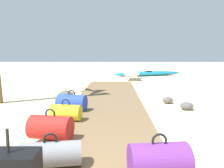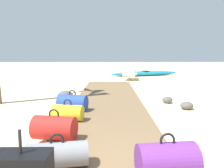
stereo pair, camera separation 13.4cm
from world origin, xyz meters
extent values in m
plane|color=beige|center=(0.00, 3.82, 0.00)|extent=(60.00, 60.00, 0.00)
cube|color=brown|center=(0.00, 4.77, 0.04)|extent=(1.79, 9.55, 0.08)
cylinder|color=red|center=(-0.79, 2.44, 0.26)|extent=(0.69, 0.47, 0.36)
torus|color=black|center=(-0.79, 2.44, 0.47)|extent=(0.17, 0.05, 0.16)
cylinder|color=#2847B7|center=(-0.80, 4.24, 0.26)|extent=(0.71, 0.50, 0.36)
torus|color=black|center=(-0.80, 4.24, 0.47)|extent=(0.17, 0.06, 0.16)
cylinder|color=#6B2D84|center=(0.64, 1.33, 0.27)|extent=(0.65, 0.46, 0.39)
torus|color=black|center=(0.64, 1.33, 0.50)|extent=(0.17, 0.04, 0.16)
cylinder|color=gold|center=(-0.77, 3.45, 0.23)|extent=(0.62, 0.40, 0.31)
torus|color=black|center=(-0.77, 3.45, 0.42)|extent=(0.17, 0.05, 0.16)
cylinder|color=slate|center=(-0.55, 1.58, 0.23)|extent=(0.74, 0.40, 0.29)
torus|color=black|center=(-0.55, 1.58, 0.40)|extent=(0.17, 0.05, 0.16)
cylinder|color=black|center=(-0.61, 0.70, 0.74)|extent=(0.02, 0.02, 0.18)
cube|color=white|center=(1.11, 11.02, 0.26)|extent=(0.89, 1.50, 0.08)
cube|color=white|center=(0.98, 10.44, 0.54)|extent=(0.69, 0.59, 0.51)
cylinder|color=silver|center=(0.99, 11.62, 0.11)|extent=(0.04, 0.04, 0.22)
cylinder|color=silver|center=(1.46, 11.52, 0.11)|extent=(0.04, 0.04, 0.22)
cylinder|color=silver|center=(0.75, 10.53, 0.11)|extent=(0.04, 0.04, 0.22)
cylinder|color=silver|center=(1.22, 10.43, 0.11)|extent=(0.04, 0.04, 0.22)
ellipsoid|color=teal|center=(2.18, 12.98, 0.15)|extent=(4.33, 2.05, 0.29)
torus|color=black|center=(2.18, 12.98, 0.28)|extent=(0.63, 0.63, 0.05)
ellipsoid|color=#5B5651|center=(-1.22, 5.54, 0.16)|extent=(0.60, 0.59, 0.32)
ellipsoid|color=#5B5651|center=(1.95, 4.64, 0.09)|extent=(0.34, 0.33, 0.19)
ellipsoid|color=#5B5651|center=(1.64, 5.36, 0.09)|extent=(0.34, 0.33, 0.18)
camera|label=1|loc=(0.18, -0.93, 1.39)|focal=37.16mm
camera|label=2|loc=(0.05, -0.93, 1.39)|focal=37.16mm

